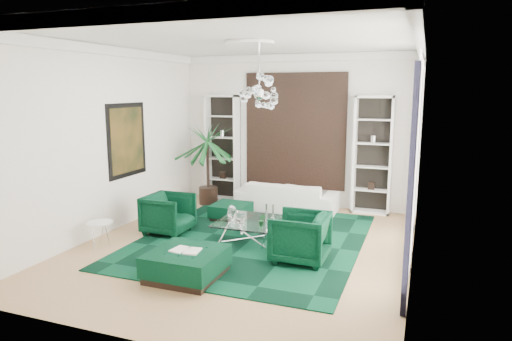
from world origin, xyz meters
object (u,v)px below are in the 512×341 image
at_px(coffee_table, 251,231).
at_px(armchair_right, 300,237).
at_px(armchair_left, 168,214).
at_px(sofa, 287,197).
at_px(ottoman_front, 187,264).
at_px(palm, 208,153).
at_px(ottoman_side, 231,211).
at_px(side_table, 101,235).

bearing_deg(coffee_table, armchair_right, -28.95).
distance_m(armchair_left, armchair_right, 3.01).
distance_m(sofa, armchair_left, 3.11).
height_order(ottoman_front, palm, palm).
bearing_deg(armchair_right, coffee_table, -118.95).
relative_size(sofa, ottoman_side, 3.02).
height_order(armchair_left, coffee_table, armchair_left).
bearing_deg(armchair_right, ottoman_front, -48.75).
relative_size(coffee_table, side_table, 2.60).
bearing_deg(sofa, ottoman_side, 49.65).
bearing_deg(armchair_right, armchair_left, -100.85).
xyz_separation_m(armchair_left, armchair_right, (2.95, -0.57, 0.02)).
xyz_separation_m(ottoman_front, side_table, (-2.23, 0.71, 0.01)).
xyz_separation_m(armchair_right, ottoman_front, (-1.49, -1.31, -0.21)).
bearing_deg(palm, sofa, 1.42).
distance_m(armchair_right, coffee_table, 1.33).
height_order(coffee_table, side_table, side_table).
height_order(armchair_right, coffee_table, armchair_right).
xyz_separation_m(ottoman_side, side_table, (-1.57, -2.55, 0.05)).
xyz_separation_m(sofa, armchair_left, (-1.78, -2.55, 0.05)).
distance_m(coffee_table, palm, 3.41).
relative_size(sofa, armchair_right, 2.58).
relative_size(coffee_table, palm, 0.47).
height_order(coffee_table, palm, palm).
distance_m(armchair_left, side_table, 1.41).
bearing_deg(side_table, ottoman_side, 58.39).
relative_size(sofa, armchair_left, 2.70).
xyz_separation_m(armchair_right, palm, (-3.27, 3.06, 0.90)).
bearing_deg(ottoman_side, armchair_right, -42.28).
relative_size(ottoman_side, ottoman_front, 0.74).
bearing_deg(coffee_table, ottoman_front, -100.02).
bearing_deg(palm, coffee_table, -48.77).
bearing_deg(ottoman_side, coffee_table, -52.83).
bearing_deg(armchair_left, armchair_right, -100.85).
distance_m(sofa, palm, 2.32).
height_order(armchair_right, side_table, armchair_right).
bearing_deg(ottoman_side, side_table, -121.61).
relative_size(coffee_table, ottoman_side, 1.55).
relative_size(side_table, palm, 0.18).
height_order(sofa, coffee_table, sofa).
height_order(coffee_table, ottoman_front, ottoman_front).
relative_size(ottoman_side, side_table, 1.68).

